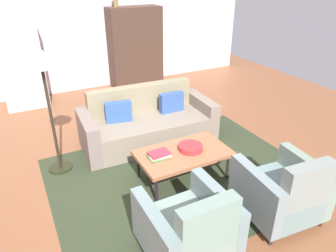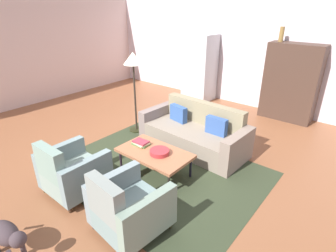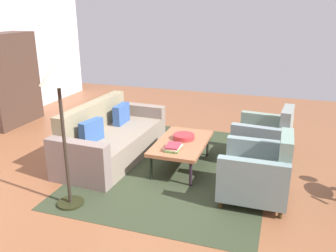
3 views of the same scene
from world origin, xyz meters
The scene contains 12 objects.
ground_plane centered at (0.00, 0.00, 0.00)m, with size 10.74×10.74×0.00m, color brown.
wall_back centered at (0.00, 3.71, 1.40)m, with size 8.95×0.12×2.80m, color silver.
area_rug centered at (0.53, -0.40, 0.00)m, with size 3.40×2.60×0.01m, color #2E3723.
couch centered at (0.53, 0.73, 0.29)m, with size 2.14×1.00×0.86m.
coffee_table centered at (0.53, -0.45, 0.37)m, with size 1.20×0.70×0.40m.
armchair_left centered at (-0.07, -1.62, 0.34)m, with size 0.80×0.80×0.88m.
armchair_right centered at (1.12, -1.62, 0.34)m, with size 0.87×0.87×0.88m.
fruit_bowl centered at (0.64, -0.45, 0.44)m, with size 0.32×0.32×0.07m, color #A82C31.
book_stack centered at (0.19, -0.43, 0.44)m, with size 0.29×0.22×0.07m.
cabinet centered at (1.43, 3.36, 0.90)m, with size 1.20×0.51×1.80m.
refrigerator centered at (-1.06, 3.26, 0.93)m, with size 0.80×0.73×1.85m.
floor_lamp centered at (-0.91, 0.53, 1.44)m, with size 0.40×0.40×1.72m.
Camera 1 is at (-1.24, -3.41, 2.53)m, focal length 33.08 mm.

